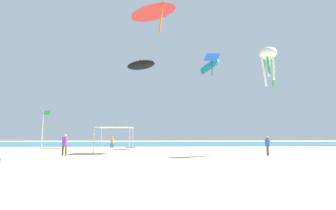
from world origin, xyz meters
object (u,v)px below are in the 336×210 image
at_px(person_leftmost, 267,144).
at_px(kite_diamond_blue, 212,58).
at_px(kite_delta_red, 152,9).
at_px(banner_flag, 43,129).
at_px(kite_inflatable_black, 141,65).
at_px(kite_octopus_white, 268,55).
at_px(canopy_tent, 115,128).
at_px(person_central, 112,141).
at_px(kite_parafoil_teal, 209,66).
at_px(person_near_tent, 65,143).

relative_size(person_leftmost, kite_diamond_blue, 0.56).
distance_m(kite_delta_red, kite_diamond_blue, 13.71).
distance_m(banner_flag, kite_inflatable_black, 21.60).
distance_m(person_leftmost, kite_diamond_blue, 18.76).
xyz_separation_m(person_leftmost, kite_octopus_white, (1.27, 1.81, 8.65)).
height_order(canopy_tent, person_central, canopy_tent).
xyz_separation_m(person_central, kite_parafoil_teal, (14.57, 7.20, 12.34)).
bearing_deg(person_central, person_leftmost, -18.05).
relative_size(kite_delta_red, kite_octopus_white, 1.70).
distance_m(banner_flag, kite_delta_red, 16.37).
relative_size(person_leftmost, person_central, 1.08).
distance_m(person_central, kite_octopus_white, 21.47).
relative_size(banner_flag, kite_parafoil_teal, 1.13).
bearing_deg(kite_octopus_white, kite_delta_red, 107.22).
xyz_separation_m(person_near_tent, banner_flag, (-1.59, -0.74, 1.21)).
bearing_deg(kite_inflatable_black, person_central, 88.87).
bearing_deg(person_central, kite_inflatable_black, 79.17).
height_order(banner_flag, kite_diamond_blue, kite_diamond_blue).
bearing_deg(banner_flag, person_leftmost, 0.58).
height_order(kite_diamond_blue, kite_octopus_white, kite_diamond_blue).
relative_size(banner_flag, kite_inflatable_black, 0.72).
bearing_deg(person_leftmost, kite_diamond_blue, 18.40).
bearing_deg(kite_parafoil_teal, kite_diamond_blue, 133.99).
bearing_deg(kite_diamond_blue, canopy_tent, -139.94).
xyz_separation_m(canopy_tent, kite_parafoil_teal, (12.80, 15.49, 10.83)).
bearing_deg(person_near_tent, canopy_tent, -124.00).
relative_size(person_leftmost, banner_flag, 0.44).
height_order(canopy_tent, kite_parafoil_teal, kite_parafoil_teal).
bearing_deg(kite_octopus_white, kite_parafoil_teal, 34.92).
distance_m(person_near_tent, person_leftmost, 17.85).
height_order(person_central, kite_diamond_blue, kite_diamond_blue).
bearing_deg(canopy_tent, kite_parafoil_teal, 50.43).
bearing_deg(kite_parafoil_teal, banner_flag, 96.91).
distance_m(person_near_tent, person_central, 11.22).
bearing_deg(kite_octopus_white, person_central, 86.89).
bearing_deg(person_central, kite_parafoil_teal, 44.53).
xyz_separation_m(kite_inflatable_black, kite_parafoil_teal, (11.37, 1.44, 0.34)).
xyz_separation_m(kite_delta_red, kite_diamond_blue, (8.60, 10.44, -2.18)).
xyz_separation_m(canopy_tent, kite_octopus_white, (15.25, -1.46, 7.22)).
distance_m(canopy_tent, kite_inflatable_black, 17.59).
bearing_deg(kite_diamond_blue, kite_parafoil_teal, 81.51).
xyz_separation_m(person_leftmost, banner_flag, (-19.43, -0.20, 1.31)).
relative_size(kite_inflatable_black, kite_parafoil_teal, 1.58).
height_order(person_leftmost, kite_parafoil_teal, kite_parafoil_teal).
height_order(person_leftmost, kite_diamond_blue, kite_diamond_blue).
bearing_deg(kite_inflatable_black, kite_diamond_blue, -168.16).
distance_m(person_leftmost, kite_parafoil_teal, 22.44).
bearing_deg(kite_octopus_white, kite_inflatable_black, 68.42).
bearing_deg(banner_flag, kite_parafoil_teal, 46.08).
bearing_deg(kite_octopus_white, person_near_tent, 120.51).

